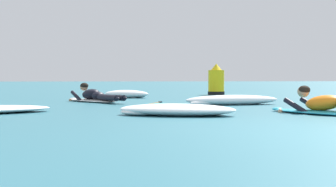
# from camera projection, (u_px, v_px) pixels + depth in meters

# --- Properties ---
(ground_plane) EXTENTS (120.00, 120.00, 0.00)m
(ground_plane) POSITION_uv_depth(u_px,v_px,m) (200.00, 98.00, 15.58)
(ground_plane) COLOR #2D6B7A
(surfer_near) EXTENTS (1.76, 2.48, 0.53)m
(surfer_near) POSITION_uv_depth(u_px,v_px,m) (332.00, 107.00, 8.37)
(surfer_near) COLOR #2DB2D1
(surfer_near) RESTS_ON ground
(surfer_far) EXTENTS (1.68, 2.38, 0.54)m
(surfer_far) POSITION_uv_depth(u_px,v_px,m) (94.00, 97.00, 12.74)
(surfer_far) COLOR white
(surfer_far) RESTS_ON ground
(drifting_surfboard) EXTENTS (1.26, 2.25, 0.16)m
(drifting_surfboard) POSITION_uv_depth(u_px,v_px,m) (149.00, 106.00, 10.47)
(drifting_surfboard) COLOR #2DB2D1
(drifting_surfboard) RESTS_ON ground
(whitewater_front) EXTENTS (1.52, 1.08, 0.24)m
(whitewater_front) POSITION_uv_depth(u_px,v_px,m) (127.00, 94.00, 15.27)
(whitewater_front) COLOR white
(whitewater_front) RESTS_ON ground
(whitewater_mid_left) EXTENTS (2.14, 1.45, 0.20)m
(whitewater_mid_left) POSITION_uv_depth(u_px,v_px,m) (177.00, 110.00, 8.27)
(whitewater_mid_left) COLOR white
(whitewater_mid_left) RESTS_ON ground
(whitewater_mid_right) EXTENTS (2.33, 0.96, 0.23)m
(whitewater_mid_right) POSITION_uv_depth(u_px,v_px,m) (233.00, 100.00, 11.42)
(whitewater_mid_right) COLOR white
(whitewater_mid_right) RESTS_ON ground
(channel_marker_buoy) EXTENTS (0.61, 0.61, 1.13)m
(channel_marker_buoy) POSITION_uv_depth(u_px,v_px,m) (216.00, 82.00, 18.04)
(channel_marker_buoy) COLOR yellow
(channel_marker_buoy) RESTS_ON ground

